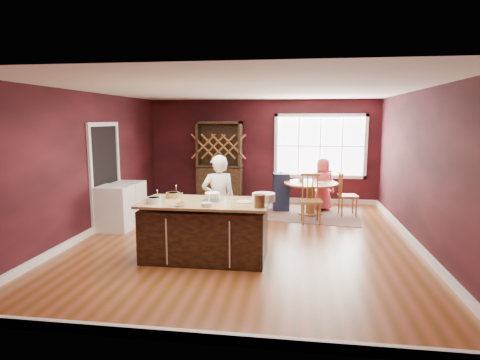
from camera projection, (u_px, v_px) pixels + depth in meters
The scene contains 27 objects.
room_shell at pixel (245, 167), 7.16m from camera, with size 7.00×7.00×7.00m.
window at pixel (320, 146), 10.33m from camera, with size 2.36×0.10×1.66m, color white, non-canonical shape.
doorway at pixel (106, 177), 8.21m from camera, with size 0.08×1.26×2.13m, color white, non-canonical shape.
kitchen_island at pixel (205, 231), 6.33m from camera, with size 1.98×1.04×0.92m.
dining_table at pixel (311, 192), 9.24m from camera, with size 1.23×1.23×0.75m.
baker at pixel (219, 201), 6.94m from camera, with size 0.58×0.38×1.59m, color silver.
layer_cake at pixel (212, 197), 6.28m from camera, with size 0.32×0.32×0.13m, color white, non-canonical shape.
bowl_blue at pixel (154, 200), 6.12m from camera, with size 0.23×0.23×0.09m, color silver.
bowl_yellow at pixel (173, 195), 6.54m from camera, with size 0.23×0.23×0.08m, color tan.
bowl_pink at pixel (179, 204), 5.91m from camera, with size 0.17×0.17×0.06m, color white.
bowl_olive at pixel (207, 205), 5.88m from camera, with size 0.16×0.16×0.06m, color beige.
drinking_glass at pixel (227, 198), 6.15m from camera, with size 0.07×0.07×0.14m, color white.
dinner_plate at pixel (244, 202), 6.19m from camera, with size 0.26×0.26×0.02m, color beige.
white_tub at pixel (264, 197), 6.28m from camera, with size 0.36×0.36×0.12m, color white.
stoneware_crock at pixel (259, 201), 5.81m from camera, with size 0.16×0.16×0.19m, color brown.
rug at pixel (310, 214), 9.32m from camera, with size 2.33×1.80×0.01m, color brown.
chair_east at pixel (348, 194), 9.14m from camera, with size 0.42×0.40×1.00m, color brown, non-canonical shape.
chair_south at pixel (311, 199), 8.44m from camera, with size 0.44×0.42×1.06m, color olive, non-canonical shape.
chair_north at pixel (321, 188), 9.95m from camera, with size 0.41×0.39×0.97m, color brown, non-canonical shape.
seated_woman at pixel (323, 184), 9.67m from camera, with size 0.62×0.41×1.27m, color #E55162.
high_chair at pixel (281, 191), 9.68m from camera, with size 0.38×0.38×0.95m, color #202744, non-canonical shape.
toddler at pixel (279, 177), 9.65m from camera, with size 0.18×0.14×0.26m, color #8CA5BF, non-canonical shape.
table_plate at pixel (322, 183), 9.06m from camera, with size 0.20×0.20×0.01m, color beige.
table_cup at pixel (301, 179), 9.35m from camera, with size 0.13×0.13×0.10m, color silver.
hutch at pixel (220, 162), 10.51m from camera, with size 1.16×0.49×2.14m, color #331B11.
washer at pixel (115, 208), 7.94m from camera, with size 0.61×0.59×0.89m, color white.
dryer at pixel (129, 202), 8.57m from camera, with size 0.60×0.58×0.87m, color white.
Camera 1 is at (0.90, -7.06, 2.19)m, focal length 30.00 mm.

